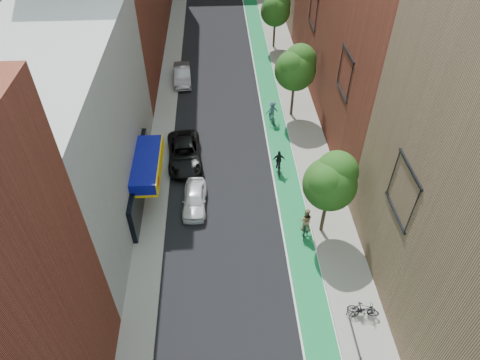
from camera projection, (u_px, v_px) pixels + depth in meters
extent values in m
cube|color=#167D3B|center=(271.00, 104.00, 40.87)|extent=(2.00, 68.00, 0.01)
cube|color=gray|center=(166.00, 107.00, 40.40)|extent=(2.00, 68.00, 0.15)
cube|color=gray|center=(297.00, 103.00, 40.93)|extent=(3.00, 68.00, 0.15)
cube|color=silver|center=(64.00, 133.00, 27.36)|extent=(8.00, 20.00, 12.00)
cylinder|color=#332619|center=(324.00, 214.00, 28.06)|extent=(0.24, 0.24, 3.30)
sphere|color=#174913|center=(330.00, 184.00, 26.22)|extent=(3.36, 3.36, 3.36)
sphere|color=#174913|center=(337.00, 172.00, 25.97)|extent=(2.64, 2.64, 2.64)
sphere|color=#174913|center=(327.00, 182.00, 25.66)|extent=(2.40, 2.40, 2.40)
cylinder|color=#332619|center=(292.00, 99.00, 38.30)|extent=(0.24, 0.24, 3.47)
sphere|color=#174913|center=(295.00, 70.00, 36.37)|extent=(3.53, 3.53, 3.53)
sphere|color=#174913|center=(300.00, 60.00, 36.09)|extent=(2.77, 2.77, 2.77)
sphere|color=#174913|center=(293.00, 67.00, 35.79)|extent=(2.52, 2.52, 2.52)
cylinder|color=#332619|center=(274.00, 35.00, 48.69)|extent=(0.24, 0.24, 3.19)
sphere|color=#174913|center=(275.00, 11.00, 46.91)|extent=(3.25, 3.25, 3.25)
sphere|color=#174913|center=(279.00, 4.00, 46.67)|extent=(2.55, 2.55, 2.55)
sphere|color=#174913|center=(273.00, 8.00, 46.36)|extent=(2.32, 2.32, 2.32)
imported|color=white|center=(195.00, 199.00, 30.48)|extent=(1.76, 4.12, 1.39)
imported|color=black|center=(185.00, 153.00, 34.14)|extent=(3.08, 5.88, 1.58)
imported|color=#999BA1|center=(182.00, 75.00, 43.51)|extent=(1.96, 4.81, 1.55)
imported|color=black|center=(305.00, 228.00, 28.64)|extent=(0.92, 1.89, 1.09)
imported|color=tan|center=(306.00, 220.00, 28.22)|extent=(1.04, 0.89, 1.85)
imported|color=black|center=(279.00, 168.00, 33.35)|extent=(0.67, 1.73, 0.90)
imported|color=black|center=(279.00, 160.00, 32.94)|extent=(0.98, 0.44, 1.64)
imported|color=black|center=(272.00, 118.00, 38.36)|extent=(0.83, 1.70, 0.98)
imported|color=#3B576B|center=(272.00, 110.00, 37.96)|extent=(1.21, 0.86, 1.69)
imported|color=black|center=(364.00, 309.00, 24.04)|extent=(1.84, 1.01, 1.07)
imported|color=black|center=(363.00, 311.00, 24.10)|extent=(1.56, 0.71, 0.79)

